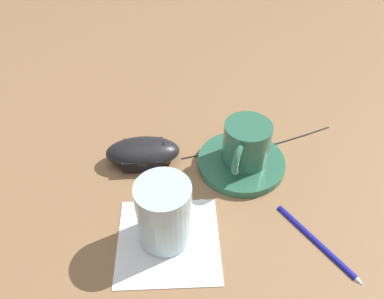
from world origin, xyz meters
name	(u,v)px	position (x,y,z in m)	size (l,w,h in m)	color
ground_plane	(181,190)	(0.00, 0.00, 0.00)	(3.00, 3.00, 0.00)	olive
saucer	(241,162)	(-0.11, -0.02, 0.01)	(0.14, 0.14, 0.01)	#2D664C
coffee_cup	(246,144)	(-0.11, -0.02, 0.05)	(0.08, 0.09, 0.07)	#2D664C
computer_mouse	(143,152)	(0.04, -0.08, 0.02)	(0.13, 0.09, 0.04)	black
mouse_cable	(260,144)	(-0.16, -0.05, 0.00)	(0.28, 0.02, 0.00)	black
napkin_under_glass	(168,240)	(0.04, 0.08, 0.00)	(0.13, 0.13, 0.00)	white
drinking_glass	(164,213)	(0.04, 0.07, 0.05)	(0.07, 0.07, 0.09)	silver
pen	(318,241)	(-0.14, 0.15, 0.00)	(0.05, 0.14, 0.01)	navy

